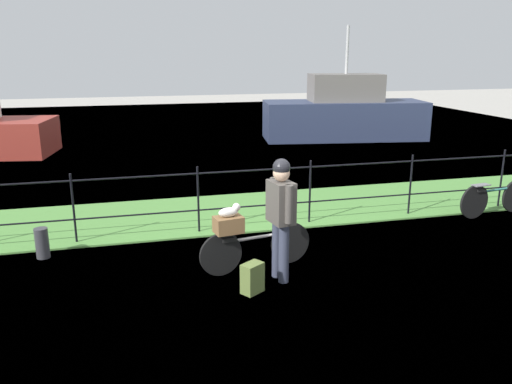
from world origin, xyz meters
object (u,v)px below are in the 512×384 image
at_px(terrier_dog, 230,211).
at_px(cyclist_person, 281,209).
at_px(backpack_on_paving, 252,278).
at_px(mooring_bollard, 42,243).
at_px(moored_boat_near, 344,114).
at_px(bicycle_parked, 494,198).
at_px(bicycle_main, 255,247).
at_px(wooden_crate, 228,225).

distance_m(terrier_dog, cyclist_person, 0.71).
distance_m(backpack_on_paving, mooring_bollard, 3.37).
xyz_separation_m(terrier_dog, backpack_on_paving, (0.15, -0.65, -0.72)).
bearing_deg(moored_boat_near, terrier_dog, -121.25).
relative_size(terrier_dog, cyclist_person, 0.19).
bearing_deg(bicycle_parked, terrier_dog, -165.85).
distance_m(bicycle_main, moored_boat_near, 11.67).
relative_size(terrier_dog, bicycle_parked, 0.19).
height_order(bicycle_main, mooring_bollard, bicycle_main).
bearing_deg(bicycle_parked, backpack_on_paving, -159.02).
xyz_separation_m(cyclist_person, bicycle_parked, (4.75, 1.70, -0.66)).
height_order(backpack_on_paving, moored_boat_near, moored_boat_near).
distance_m(backpack_on_paving, moored_boat_near, 12.40).
xyz_separation_m(backpack_on_paving, moored_boat_near, (6.02, 10.82, 0.66)).
bearing_deg(wooden_crate, mooring_bollard, 154.22).
xyz_separation_m(bicycle_main, wooden_crate, (-0.39, -0.07, 0.40)).
height_order(bicycle_main, cyclist_person, cyclist_person).
xyz_separation_m(bicycle_main, bicycle_parked, (4.99, 1.29, 0.01)).
bearing_deg(cyclist_person, mooring_bollard, 153.72).
xyz_separation_m(terrier_dog, mooring_bollard, (-2.63, 1.26, -0.68)).
distance_m(cyclist_person, mooring_bollard, 3.70).
height_order(bicycle_parked, moored_boat_near, moored_boat_near).
bearing_deg(moored_boat_near, bicycle_main, -119.86).
xyz_separation_m(terrier_dog, bicycle_parked, (5.36, 1.35, -0.58)).
distance_m(terrier_dog, bicycle_parked, 5.56).
bearing_deg(bicycle_main, mooring_bollard, 158.36).
relative_size(backpack_on_paving, moored_boat_near, 0.07).
bearing_deg(mooring_bollard, wooden_crate, -25.78).
relative_size(bicycle_main, bicycle_parked, 1.01).
xyz_separation_m(bicycle_main, moored_boat_near, (5.80, 10.11, 0.53)).
xyz_separation_m(cyclist_person, backpack_on_paving, (-0.46, -0.30, -0.80)).
bearing_deg(backpack_on_paving, bicycle_parked, 167.01).
xyz_separation_m(backpack_on_paving, mooring_bollard, (-2.78, 1.90, 0.03)).
xyz_separation_m(cyclist_person, moored_boat_near, (5.56, 10.52, -0.14)).
distance_m(mooring_bollard, bicycle_parked, 8.00).
height_order(mooring_bollard, moored_boat_near, moored_boat_near).
bearing_deg(bicycle_main, moored_boat_near, 60.14).
distance_m(cyclist_person, bicycle_parked, 5.09).
xyz_separation_m(bicycle_parked, moored_boat_near, (0.81, 8.82, 0.52)).
relative_size(bicycle_main, wooden_crate, 4.39).
bearing_deg(mooring_bollard, backpack_on_paving, -34.33).
relative_size(wooden_crate, moored_boat_near, 0.07).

